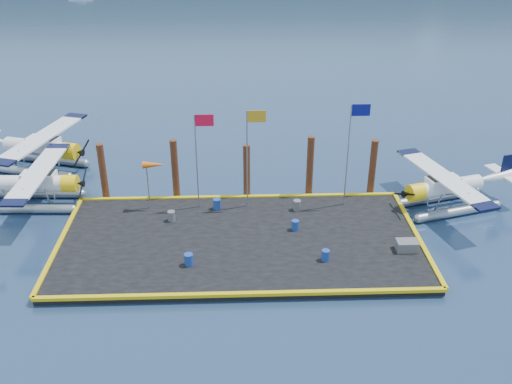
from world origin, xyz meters
TOP-DOWN VIEW (x-y plane):
  - ground at (0.00, 0.00)m, footprint 4000.00×4000.00m
  - dock at (0.00, 0.00)m, footprint 20.00×10.00m
  - dock_bumpers at (0.00, 0.00)m, footprint 20.25×10.25m
  - seaplane_b at (-12.78, 5.14)m, footprint 8.07×8.89m
  - seaplane_c at (-14.02, 10.47)m, footprint 9.07×9.73m
  - seaplane_d at (12.81, 3.72)m, footprint 8.11×8.72m
  - drum_0 at (-4.02, 2.18)m, footprint 0.44×0.44m
  - drum_1 at (4.46, -2.26)m, footprint 0.43×0.43m
  - drum_2 at (3.17, 0.87)m, footprint 0.43×0.43m
  - drum_3 at (-2.69, -2.44)m, footprint 0.47×0.47m
  - drum_4 at (3.50, 3.19)m, footprint 0.46×0.46m
  - drum_5 at (-1.37, 3.51)m, footprint 0.47×0.47m
  - crate at (9.00, -1.46)m, footprint 1.14×0.76m
  - flagpole_red at (-2.29, 3.80)m, footprint 1.14×0.08m
  - flagpole_yellow at (0.70, 3.80)m, footprint 1.14×0.08m
  - flagpole_blue at (6.70, 3.80)m, footprint 1.14×0.08m
  - windsock at (-5.03, 3.80)m, footprint 1.40×0.44m
  - piling_0 at (-8.50, 5.40)m, footprint 0.44×0.44m
  - piling_1 at (-4.00, 5.40)m, footprint 0.44×0.44m
  - piling_2 at (0.50, 5.40)m, footprint 0.44×0.44m
  - piling_3 at (4.50, 5.40)m, footprint 0.44×0.44m
  - piling_4 at (8.50, 5.40)m, footprint 0.44×0.44m

SIDE VIEW (x-z plane):
  - ground at x=0.00m, z-range 0.00..0.00m
  - dock at x=0.00m, z-range 0.00..0.40m
  - dock_bumpers at x=0.00m, z-range 0.40..0.58m
  - crate at x=9.00m, z-range 0.40..0.97m
  - drum_2 at x=3.17m, z-range 0.40..1.00m
  - drum_1 at x=4.46m, z-range 0.40..1.01m
  - drum_0 at x=-4.02m, z-range 0.40..1.02m
  - drum_4 at x=3.50m, z-range 0.40..1.05m
  - drum_5 at x=-1.37m, z-range 0.40..1.06m
  - drum_3 at x=-2.69m, z-range 0.40..1.06m
  - seaplane_d at x=12.81m, z-range -0.20..2.91m
  - seaplane_b at x=-12.78m, z-range -0.20..2.96m
  - seaplane_c at x=-14.02m, z-range -0.22..3.25m
  - piling_2 at x=0.50m, z-range 0.00..3.80m
  - piling_0 at x=-8.50m, z-range 0.00..4.00m
  - piling_4 at x=8.50m, z-range 0.00..4.00m
  - piling_1 at x=-4.00m, z-range 0.00..4.20m
  - piling_3 at x=4.50m, z-range 0.00..4.30m
  - windsock at x=-5.03m, z-range 1.67..4.79m
  - flagpole_red at x=-2.29m, z-range 1.40..7.40m
  - flagpole_yellow at x=0.70m, z-range 1.41..7.61m
  - flagpole_blue at x=6.70m, z-range 1.44..7.94m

